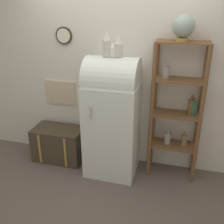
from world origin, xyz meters
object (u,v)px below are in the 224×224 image
refrigerator (113,115)px  vase_right (118,47)px  globe (183,27)px  vase_left (107,45)px  vase_center (113,50)px  suitcase_trunk (59,144)px

refrigerator → vase_right: bearing=-2.7°
globe → vase_left: bearing=-172.7°
refrigerator → vase_center: 0.84m
suitcase_trunk → vase_left: (0.77, -0.06, 1.48)m
globe → vase_center: size_ratio=1.72×
suitcase_trunk → globe: size_ratio=2.49×
globe → vase_right: 0.75m
suitcase_trunk → vase_left: 1.67m
refrigerator → globe: bearing=7.6°
globe → suitcase_trunk: bearing=-178.3°
vase_left → globe: bearing=7.3°
suitcase_trunk → vase_right: (0.91, -0.06, 1.45)m
refrigerator → suitcase_trunk: (-0.84, 0.06, -0.58)m
vase_right → refrigerator: bearing=177.3°
suitcase_trunk → vase_center: vase_center is taller
vase_left → vase_right: bearing=0.4°
vase_left → suitcase_trunk: bearing=175.5°
refrigerator → suitcase_trunk: bearing=176.2°
vase_center → refrigerator: bearing=122.0°
refrigerator → vase_right: (0.07, -0.00, 0.87)m
vase_right → suitcase_trunk: bearing=176.3°
vase_right → vase_left: bearing=-179.6°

